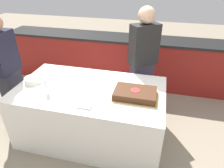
{
  "coord_description": "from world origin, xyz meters",
  "views": [
    {
      "loc": [
        0.76,
        -1.96,
        2.04
      ],
      "look_at": [
        0.28,
        0.0,
        0.85
      ],
      "focal_mm": 32.0,
      "sensor_mm": 36.0,
      "label": 1
    }
  ],
  "objects_px": {
    "wine_glass": "(46,84)",
    "person_seated_left": "(8,73)",
    "cake": "(135,93)",
    "person_cutting_cake": "(143,62)",
    "plate_stack": "(33,80)"
  },
  "relations": [
    {
      "from": "wine_glass",
      "to": "person_seated_left",
      "type": "distance_m",
      "value": 0.72
    },
    {
      "from": "wine_glass",
      "to": "person_seated_left",
      "type": "bearing_deg",
      "value": 162.27
    },
    {
      "from": "cake",
      "to": "person_cutting_cake",
      "type": "height_order",
      "value": "person_cutting_cake"
    },
    {
      "from": "wine_glass",
      "to": "person_seated_left",
      "type": "xyz_separation_m",
      "value": [
        -0.69,
        0.22,
        -0.04
      ]
    },
    {
      "from": "plate_stack",
      "to": "person_seated_left",
      "type": "bearing_deg",
      "value": 174.65
    },
    {
      "from": "wine_glass",
      "to": "plate_stack",
      "type": "bearing_deg",
      "value": 148.88
    },
    {
      "from": "cake",
      "to": "person_cutting_cake",
      "type": "xyz_separation_m",
      "value": [
        0.0,
        0.78,
        0.06
      ]
    },
    {
      "from": "cake",
      "to": "person_seated_left",
      "type": "xyz_separation_m",
      "value": [
        -1.7,
        0.05,
        0.04
      ]
    },
    {
      "from": "person_seated_left",
      "to": "cake",
      "type": "bearing_deg",
      "value": -91.52
    },
    {
      "from": "person_cutting_cake",
      "to": "person_seated_left",
      "type": "height_order",
      "value": "person_cutting_cake"
    },
    {
      "from": "cake",
      "to": "wine_glass",
      "type": "relative_size",
      "value": 2.88
    },
    {
      "from": "plate_stack",
      "to": "wine_glass",
      "type": "bearing_deg",
      "value": -31.12
    },
    {
      "from": "cake",
      "to": "person_cutting_cake",
      "type": "distance_m",
      "value": 0.78
    },
    {
      "from": "person_cutting_cake",
      "to": "person_seated_left",
      "type": "distance_m",
      "value": 1.85
    },
    {
      "from": "plate_stack",
      "to": "person_seated_left",
      "type": "height_order",
      "value": "person_seated_left"
    }
  ]
}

